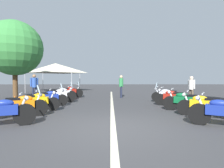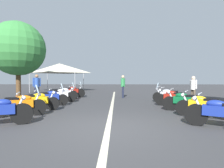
{
  "view_description": "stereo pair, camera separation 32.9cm",
  "coord_description": "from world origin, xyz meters",
  "px_view_note": "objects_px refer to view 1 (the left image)",
  "views": [
    {
      "loc": [
        -5.03,
        0.08,
        1.45
      ],
      "look_at": [
        4.41,
        0.0,
        1.16
      ],
      "focal_mm": 28.36,
      "sensor_mm": 36.0,
      "label": 1
    },
    {
      "loc": [
        -5.03,
        -0.25,
        1.45
      ],
      "look_at": [
        4.41,
        0.0,
        1.16
      ],
      "focal_mm": 28.36,
      "sensor_mm": 36.0,
      "label": 2
    }
  ],
  "objects_px": {
    "motorcycle_right_row_1": "(205,105)",
    "bystander_2": "(121,85)",
    "traffic_cone_0": "(15,102)",
    "motorcycle_left_row_1": "(21,105)",
    "motorcycle_left_row_4": "(57,95)",
    "traffic_cone_1": "(38,97)",
    "motorcycle_left_row_3": "(48,97)",
    "motorcycle_right_row_2": "(186,101)",
    "motorcycle_right_row_3": "(174,97)",
    "motorcycle_right_row_4": "(168,95)",
    "bystander_1": "(191,87)",
    "bystander_0": "(34,85)",
    "motorcycle_left_row_6": "(69,91)",
    "motorcycle_left_row_2": "(35,101)",
    "event_tent": "(55,68)",
    "motorcycle_left_row_5": "(61,93)",
    "roadside_tree_1": "(15,48)"
  },
  "relations": [
    {
      "from": "motorcycle_right_row_1",
      "to": "motorcycle_right_row_3",
      "type": "height_order",
      "value": "motorcycle_right_row_3"
    },
    {
      "from": "traffic_cone_0",
      "to": "bystander_2",
      "type": "xyz_separation_m",
      "value": [
        4.39,
        -5.63,
        0.7
      ]
    },
    {
      "from": "motorcycle_right_row_3",
      "to": "bystander_0",
      "type": "bearing_deg",
      "value": 9.92
    },
    {
      "from": "motorcycle_left_row_5",
      "to": "bystander_1",
      "type": "bearing_deg",
      "value": -24.43
    },
    {
      "from": "motorcycle_left_row_5",
      "to": "motorcycle_left_row_3",
      "type": "bearing_deg",
      "value": -104.24
    },
    {
      "from": "motorcycle_left_row_6",
      "to": "motorcycle_right_row_4",
      "type": "distance_m",
      "value": 7.12
    },
    {
      "from": "traffic_cone_1",
      "to": "motorcycle_left_row_2",
      "type": "bearing_deg",
      "value": -159.21
    },
    {
      "from": "traffic_cone_0",
      "to": "bystander_1",
      "type": "relative_size",
      "value": 0.39
    },
    {
      "from": "motorcycle_right_row_1",
      "to": "roadside_tree_1",
      "type": "height_order",
      "value": "roadside_tree_1"
    },
    {
      "from": "motorcycle_right_row_4",
      "to": "bystander_0",
      "type": "relative_size",
      "value": 1.11
    },
    {
      "from": "traffic_cone_0",
      "to": "motorcycle_left_row_1",
      "type": "bearing_deg",
      "value": -147.43
    },
    {
      "from": "motorcycle_right_row_2",
      "to": "traffic_cone_1",
      "type": "height_order",
      "value": "motorcycle_right_row_2"
    },
    {
      "from": "motorcycle_right_row_3",
      "to": "motorcycle_right_row_4",
      "type": "relative_size",
      "value": 0.98
    },
    {
      "from": "bystander_0",
      "to": "event_tent",
      "type": "distance_m",
      "value": 8.59
    },
    {
      "from": "motorcycle_left_row_3",
      "to": "motorcycle_left_row_6",
      "type": "xyz_separation_m",
      "value": [
        4.02,
        -0.12,
        0.02
      ]
    },
    {
      "from": "motorcycle_right_row_1",
      "to": "traffic_cone_0",
      "type": "bearing_deg",
      "value": 13.29
    },
    {
      "from": "motorcycle_right_row_1",
      "to": "traffic_cone_1",
      "type": "height_order",
      "value": "motorcycle_right_row_1"
    },
    {
      "from": "motorcycle_right_row_3",
      "to": "bystander_2",
      "type": "xyz_separation_m",
      "value": [
        4.03,
        2.54,
        0.54
      ]
    },
    {
      "from": "motorcycle_left_row_3",
      "to": "bystander_1",
      "type": "relative_size",
      "value": 1.27
    },
    {
      "from": "motorcycle_left_row_4",
      "to": "traffic_cone_1",
      "type": "xyz_separation_m",
      "value": [
        0.38,
        1.33,
        -0.16
      ]
    },
    {
      "from": "motorcycle_left_row_6",
      "to": "traffic_cone_0",
      "type": "height_order",
      "value": "motorcycle_left_row_6"
    },
    {
      "from": "traffic_cone_1",
      "to": "traffic_cone_0",
      "type": "bearing_deg",
      "value": 171.74
    },
    {
      "from": "motorcycle_left_row_5",
      "to": "roadside_tree_1",
      "type": "relative_size",
      "value": 0.39
    },
    {
      "from": "motorcycle_right_row_2",
      "to": "bystander_0",
      "type": "distance_m",
      "value": 9.45
    },
    {
      "from": "motorcycle_left_row_3",
      "to": "motorcycle_right_row_4",
      "type": "height_order",
      "value": "motorcycle_right_row_4"
    },
    {
      "from": "motorcycle_left_row_5",
      "to": "motorcycle_left_row_6",
      "type": "bearing_deg",
      "value": 65.46
    },
    {
      "from": "motorcycle_right_row_1",
      "to": "bystander_2",
      "type": "distance_m",
      "value": 7.27
    },
    {
      "from": "motorcycle_right_row_4",
      "to": "bystander_1",
      "type": "distance_m",
      "value": 1.49
    },
    {
      "from": "motorcycle_right_row_4",
      "to": "bystander_2",
      "type": "xyz_separation_m",
      "value": [
        2.59,
        2.7,
        0.53
      ]
    },
    {
      "from": "motorcycle_right_row_2",
      "to": "traffic_cone_0",
      "type": "height_order",
      "value": "motorcycle_right_row_2"
    },
    {
      "from": "motorcycle_left_row_3",
      "to": "motorcycle_left_row_4",
      "type": "relative_size",
      "value": 0.95
    },
    {
      "from": "motorcycle_left_row_1",
      "to": "motorcycle_right_row_1",
      "type": "height_order",
      "value": "motorcycle_left_row_1"
    },
    {
      "from": "motorcycle_left_row_3",
      "to": "motorcycle_right_row_2",
      "type": "xyz_separation_m",
      "value": [
        -1.47,
        -6.61,
        -0.0
      ]
    },
    {
      "from": "bystander_2",
      "to": "motorcycle_right_row_4",
      "type": "bearing_deg",
      "value": 132.59
    },
    {
      "from": "motorcycle_left_row_5",
      "to": "roadside_tree_1",
      "type": "bearing_deg",
      "value": 159.86
    },
    {
      "from": "motorcycle_left_row_1",
      "to": "traffic_cone_1",
      "type": "relative_size",
      "value": 3.09
    },
    {
      "from": "motorcycle_right_row_1",
      "to": "traffic_cone_1",
      "type": "xyz_separation_m",
      "value": [
        4.39,
        8.08,
        -0.16
      ]
    },
    {
      "from": "traffic_cone_1",
      "to": "bystander_2",
      "type": "relative_size",
      "value": 0.36
    },
    {
      "from": "motorcycle_right_row_1",
      "to": "bystander_0",
      "type": "bearing_deg",
      "value": -2.74
    },
    {
      "from": "motorcycle_left_row_3",
      "to": "event_tent",
      "type": "distance_m",
      "value": 11.62
    },
    {
      "from": "event_tent",
      "to": "motorcycle_left_row_5",
      "type": "bearing_deg",
      "value": -160.68
    },
    {
      "from": "traffic_cone_0",
      "to": "bystander_2",
      "type": "bearing_deg",
      "value": -52.09
    },
    {
      "from": "bystander_2",
      "to": "motorcycle_left_row_6",
      "type": "bearing_deg",
      "value": -3.15
    },
    {
      "from": "motorcycle_left_row_6",
      "to": "event_tent",
      "type": "xyz_separation_m",
      "value": [
        6.99,
        3.15,
        2.17
      ]
    },
    {
      "from": "traffic_cone_0",
      "to": "traffic_cone_1",
      "type": "distance_m",
      "value": 2.1
    },
    {
      "from": "motorcycle_right_row_1",
      "to": "bystander_2",
      "type": "bearing_deg",
      "value": -38.95
    },
    {
      "from": "traffic_cone_0",
      "to": "event_tent",
      "type": "xyz_separation_m",
      "value": [
        11.35,
        1.46,
        2.36
      ]
    },
    {
      "from": "motorcycle_right_row_3",
      "to": "motorcycle_left_row_2",
      "type": "bearing_deg",
      "value": 39.58
    },
    {
      "from": "motorcycle_left_row_3",
      "to": "motorcycle_right_row_2",
      "type": "height_order",
      "value": "motorcycle_left_row_3"
    },
    {
      "from": "traffic_cone_0",
      "to": "bystander_0",
      "type": "distance_m",
      "value": 3.11
    }
  ]
}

